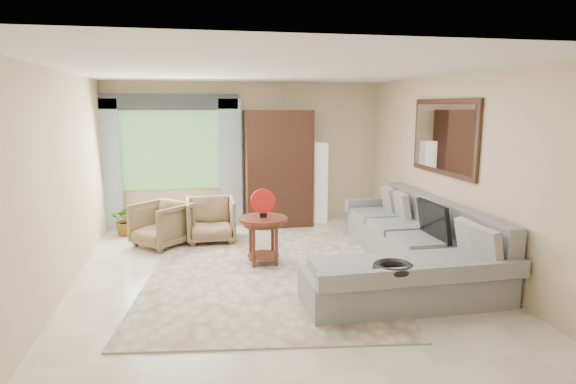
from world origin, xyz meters
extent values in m
plane|color=silver|center=(0.00, 0.00, 0.00)|extent=(6.00, 6.00, 0.00)
cube|color=beige|center=(-0.08, 0.16, 0.01)|extent=(3.53, 4.38, 0.02)
cube|color=gray|center=(2.00, 0.50, 0.20)|extent=(0.90, 2.40, 0.40)
cube|color=gray|center=(1.30, -1.10, 0.20)|extent=(2.30, 0.80, 0.40)
cube|color=gray|center=(2.35, 0.10, 0.65)|extent=(0.20, 3.20, 0.50)
cube|color=gray|center=(2.00, 1.78, 0.51)|extent=(0.90, 0.16, 0.22)
cube|color=gray|center=(1.30, -1.55, 0.49)|extent=(2.30, 0.10, 0.18)
cube|color=black|center=(2.05, -0.26, 0.72)|extent=(0.14, 0.74, 0.48)
torus|color=black|center=(1.00, -1.40, 0.55)|extent=(0.43, 0.43, 0.09)
cylinder|color=#4D1B14|center=(-0.06, 0.55, 0.65)|extent=(0.67, 0.67, 0.04)
cylinder|color=#4D1B14|center=(-0.06, 0.55, 0.30)|extent=(0.44, 0.44, 0.60)
cylinder|color=red|center=(-0.06, 0.55, 0.90)|extent=(0.34, 0.03, 0.34)
imported|color=olive|center=(-1.50, 1.75, 0.35)|extent=(1.06, 1.06, 0.69)
imported|color=olive|center=(-0.72, 1.86, 0.36)|extent=(0.76, 0.78, 0.71)
imported|color=#999999|center=(-2.12, 2.53, 0.27)|extent=(0.56, 0.50, 0.55)
cube|color=black|center=(0.55, 2.72, 1.05)|extent=(1.20, 0.55, 2.10)
cube|color=silver|center=(1.35, 2.78, 0.75)|extent=(0.24, 0.24, 1.50)
cube|color=#669E59|center=(-1.35, 2.97, 1.40)|extent=(1.80, 0.04, 1.40)
cube|color=#9EB7CC|center=(-2.40, 2.88, 1.15)|extent=(0.40, 0.08, 2.30)
cube|color=#9EB7CC|center=(-0.30, 2.88, 1.15)|extent=(0.40, 0.08, 2.30)
cube|color=#1E232D|center=(-1.35, 2.90, 2.25)|extent=(2.40, 0.12, 0.26)
cube|color=black|center=(2.47, 0.35, 1.75)|extent=(0.04, 1.70, 1.05)
cube|color=white|center=(2.45, 0.35, 1.75)|extent=(0.02, 1.54, 0.90)
camera|label=1|loc=(-1.00, -5.81, 2.19)|focal=30.00mm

